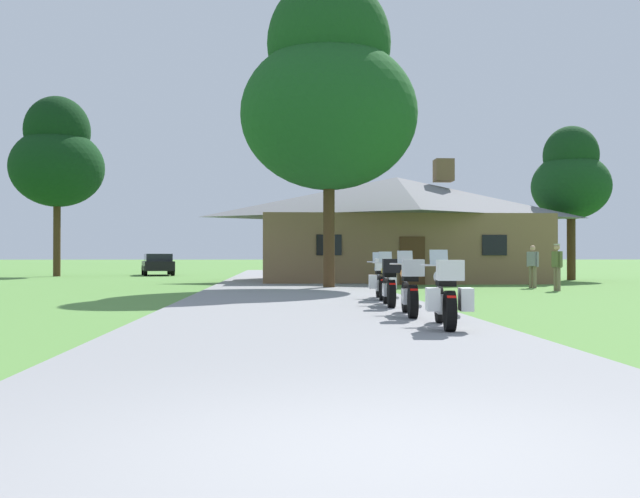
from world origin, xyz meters
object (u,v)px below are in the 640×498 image
(motorcycle_blue_farthest_in_row, at_px, (381,279))
(tree_right_of_lodge, at_px, (571,177))
(tree_by_lodge_front, at_px, (329,94))
(bystander_gray_shirt_near_lodge, at_px, (533,264))
(tree_left_far, at_px, (57,157))
(motorcycle_yellow_third_in_row, at_px, (389,282))
(motorcycle_orange_second_in_row, at_px, (410,288))
(bystander_olive_shirt_beside_signpost, at_px, (557,264))
(motorcycle_silver_nearest_to_camera, at_px, (446,295))
(parked_black_suv_far_left, at_px, (158,263))

(motorcycle_blue_farthest_in_row, bearing_deg, tree_right_of_lodge, 57.47)
(motorcycle_blue_farthest_in_row, distance_m, tree_by_lodge_front, 10.46)
(bystander_gray_shirt_near_lodge, bearing_deg, tree_left_far, 19.90)
(motorcycle_yellow_third_in_row, height_order, motorcycle_blue_farthest_in_row, same)
(motorcycle_orange_second_in_row, height_order, tree_by_lodge_front, tree_by_lodge_front)
(motorcycle_yellow_third_in_row, height_order, tree_left_far, tree_left_far)
(bystander_gray_shirt_near_lodge, bearing_deg, bystander_olive_shirt_beside_signpost, 147.72)
(motorcycle_orange_second_in_row, xyz_separation_m, tree_right_of_lodge, (12.70, 22.61, 4.75))
(motorcycle_silver_nearest_to_camera, xyz_separation_m, motorcycle_blue_farthest_in_row, (0.07, 7.88, 0.00))
(motorcycle_orange_second_in_row, bearing_deg, bystander_gray_shirt_near_lodge, 65.77)
(motorcycle_yellow_third_in_row, xyz_separation_m, tree_left_far, (-16.25, 28.26, 6.76))
(tree_left_far, bearing_deg, tree_by_lodge_front, -48.82)
(tree_left_far, bearing_deg, motorcycle_yellow_third_in_row, -60.09)
(motorcycle_yellow_third_in_row, relative_size, bystander_olive_shirt_beside_signpost, 1.24)
(tree_right_of_lodge, relative_size, tree_left_far, 0.72)
(motorcycle_blue_farthest_in_row, height_order, bystander_gray_shirt_near_lodge, bystander_gray_shirt_near_lodge)
(bystander_gray_shirt_near_lodge, height_order, tree_by_lodge_front, tree_by_lodge_front)
(motorcycle_silver_nearest_to_camera, xyz_separation_m, parked_black_suv_far_left, (-10.56, 35.65, 0.17))
(motorcycle_silver_nearest_to_camera, height_order, tree_by_lodge_front, tree_by_lodge_front)
(motorcycle_orange_second_in_row, distance_m, motorcycle_blue_farthest_in_row, 5.42)
(bystander_olive_shirt_beside_signpost, relative_size, tree_left_far, 0.15)
(bystander_olive_shirt_beside_signpost, bearing_deg, tree_right_of_lodge, 143.95)
(motorcycle_yellow_third_in_row, distance_m, bystander_gray_shirt_near_lodge, 12.81)
(motorcycle_blue_farthest_in_row, height_order, tree_left_far, tree_left_far)
(motorcycle_blue_farthest_in_row, relative_size, bystander_olive_shirt_beside_signpost, 1.24)
(motorcycle_blue_farthest_in_row, xyz_separation_m, tree_left_far, (-16.44, 25.65, 6.77))
(tree_by_lodge_front, xyz_separation_m, tree_left_far, (-15.57, 17.80, -0.09))
(bystander_gray_shirt_near_lodge, xyz_separation_m, tree_right_of_lodge, (5.40, 9.26, 4.44))
(motorcycle_blue_farthest_in_row, height_order, bystander_olive_shirt_beside_signpost, bystander_olive_shirt_beside_signpost)
(motorcycle_blue_farthest_in_row, bearing_deg, bystander_gray_shirt_near_lodge, 51.68)
(motorcycle_orange_second_in_row, distance_m, bystander_gray_shirt_near_lodge, 15.22)
(tree_by_lodge_front, distance_m, parked_black_suv_far_left, 23.16)
(motorcycle_silver_nearest_to_camera, relative_size, bystander_gray_shirt_near_lodge, 1.25)
(motorcycle_silver_nearest_to_camera, xyz_separation_m, tree_by_lodge_front, (-0.81, 15.74, 6.86))
(motorcycle_blue_farthest_in_row, distance_m, tree_left_far, 31.21)
(motorcycle_yellow_third_in_row, bearing_deg, motorcycle_orange_second_in_row, -87.29)
(tree_right_of_lodge, bearing_deg, bystander_olive_shirt_beside_signpost, -114.78)
(motorcycle_yellow_third_in_row, bearing_deg, bystander_olive_shirt_beside_signpost, 51.48)
(motorcycle_silver_nearest_to_camera, bearing_deg, tree_right_of_lodge, 69.63)
(motorcycle_blue_farthest_in_row, distance_m, bystander_gray_shirt_near_lodge, 10.64)
(motorcycle_silver_nearest_to_camera, xyz_separation_m, motorcycle_yellow_third_in_row, (-0.12, 5.28, 0.01))
(motorcycle_silver_nearest_to_camera, height_order, motorcycle_orange_second_in_row, same)
(motorcycle_orange_second_in_row, distance_m, tree_left_far, 35.70)
(tree_right_of_lodge, bearing_deg, tree_by_lodge_front, -145.05)
(motorcycle_silver_nearest_to_camera, relative_size, motorcycle_blue_farthest_in_row, 1.00)
(motorcycle_orange_second_in_row, bearing_deg, motorcycle_yellow_third_in_row, 93.89)
(bystander_olive_shirt_beside_signpost, xyz_separation_m, tree_left_far, (-23.57, 20.08, 6.43))
(motorcycle_blue_farthest_in_row, height_order, tree_by_lodge_front, tree_by_lodge_front)
(tree_right_of_lodge, xyz_separation_m, parked_black_suv_far_left, (-23.12, 10.57, -4.59))
(tree_left_far, height_order, parked_black_suv_far_left, tree_left_far)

